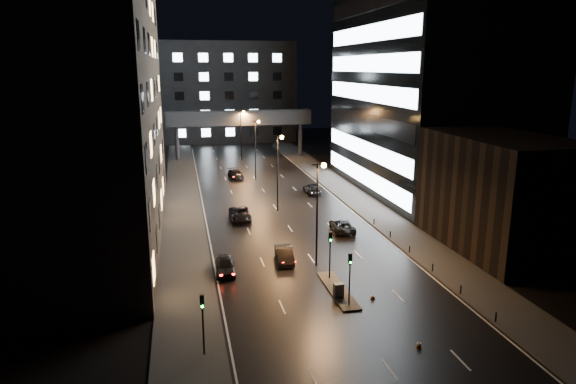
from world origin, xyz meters
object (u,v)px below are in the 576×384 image
object	(u,v)px
car_away_a	(225,266)
car_toward_a	(342,226)
car_away_b	(284,255)
car_away_c	(240,214)
car_toward_b	(312,189)
car_away_d	(236,174)
utility_cabinet	(338,290)

from	to	relation	value
car_away_a	car_toward_a	bearing A→B (deg)	36.84
car_away_a	car_away_b	distance (m)	6.26
car_away_a	car_away_c	size ratio (longest dim) A/B	0.82
car_toward_a	car_toward_b	world-z (taller)	car_toward_b
car_toward_b	car_away_d	bearing A→B (deg)	-51.79
car_away_d	utility_cabinet	world-z (taller)	car_away_d
car_toward_a	car_away_d	bearing A→B (deg)	-70.36
car_away_a	car_away_d	distance (m)	42.31
car_away_b	car_away_a	bearing A→B (deg)	-158.79
car_toward_a	car_toward_b	distance (m)	18.79
car_away_b	car_away_c	bearing A→B (deg)	104.55
car_away_a	car_toward_a	size ratio (longest dim) A/B	0.89
car_toward_a	utility_cabinet	xyz separation A→B (m)	(-5.84, -17.19, 0.05)
utility_cabinet	car_away_a	bearing A→B (deg)	134.83
car_away_a	car_away_c	bearing A→B (deg)	81.47
car_away_c	car_away_d	xyz separation A→B (m)	(2.20, 25.03, -0.03)
car_toward_b	utility_cabinet	distance (m)	36.63
car_away_a	car_toward_a	distance (m)	17.58
car_away_b	car_away_c	xyz separation A→B (m)	(-2.61, 15.14, 0.01)
car_toward_b	utility_cabinet	bearing A→B (deg)	79.63
car_away_a	utility_cabinet	bearing A→B (deg)	-37.29
car_away_b	car_away_d	size ratio (longest dim) A/B	0.90
car_away_c	utility_cabinet	bearing A→B (deg)	-76.46
car_away_b	car_away_c	distance (m)	15.36
car_away_b	utility_cabinet	size ratio (longest dim) A/B	3.77
car_toward_a	car_toward_b	bearing A→B (deg)	-89.77
car_away_a	car_away_d	xyz separation A→B (m)	(5.58, 41.94, -0.03)
car_away_d	car_toward_b	size ratio (longest dim) A/B	0.99
car_away_b	utility_cabinet	bearing A→B (deg)	-68.59
car_toward_b	car_away_b	bearing A→B (deg)	70.69
car_away_b	utility_cabinet	world-z (taller)	car_away_b
car_toward_a	utility_cabinet	distance (m)	18.16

